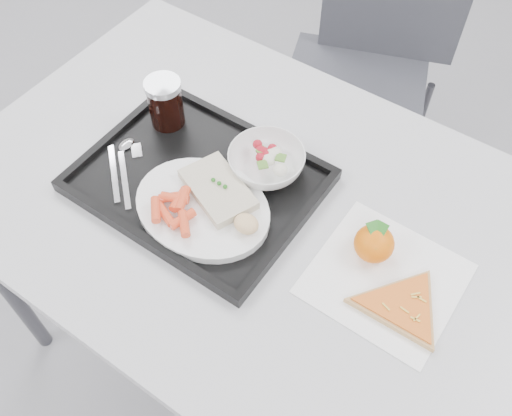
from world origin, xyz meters
TOP-DOWN VIEW (x-y plane):
  - table at (0.00, 0.30)m, footprint 1.20×0.80m
  - chair at (-0.12, 1.08)m, footprint 0.54×0.55m
  - tray at (-0.11, 0.27)m, footprint 0.45×0.35m
  - dinner_plate at (-0.06, 0.22)m, footprint 0.27×0.27m
  - fish_fillet at (-0.05, 0.26)m, footprint 0.17×0.14m
  - bread_roll at (0.04, 0.22)m, footprint 0.06×0.05m
  - salad_bowl at (-0.02, 0.37)m, footprint 0.15×0.15m
  - cola_glass at (-0.27, 0.36)m, footprint 0.07×0.07m
  - cutlery at (-0.26, 0.22)m, footprint 0.15×0.15m
  - napkin at (0.29, 0.29)m, footprint 0.25×0.24m
  - tangerine at (0.24, 0.32)m, footprint 0.10×0.10m
  - pizza_slice at (0.34, 0.25)m, footprint 0.27×0.27m
  - carrot_pile at (-0.09, 0.18)m, footprint 0.11×0.10m
  - salad_contents at (-0.02, 0.38)m, footprint 0.10×0.07m

SIDE VIEW (x-z plane):
  - chair at x=-0.12m, z-range 0.07..1.00m
  - table at x=0.00m, z-range 0.31..1.06m
  - napkin at x=0.29m, z-range 0.75..0.75m
  - tray at x=-0.11m, z-range 0.75..0.77m
  - pizza_slice at x=0.34m, z-range 0.75..0.77m
  - cutlery at x=-0.26m, z-range 0.76..0.77m
  - dinner_plate at x=-0.06m, z-range 0.77..0.78m
  - tangerine at x=0.24m, z-range 0.75..0.82m
  - salad_bowl at x=-0.02m, z-range 0.77..0.81m
  - fish_fillet at x=-0.05m, z-range 0.78..0.81m
  - carrot_pile at x=-0.09m, z-range 0.78..0.81m
  - bread_roll at x=0.04m, z-range 0.78..0.81m
  - salad_contents at x=-0.02m, z-range 0.79..0.81m
  - cola_glass at x=-0.27m, z-range 0.77..0.88m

